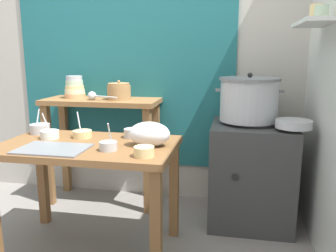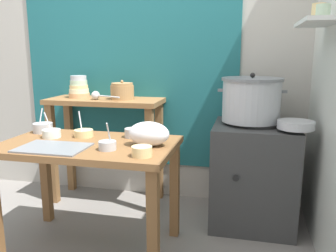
{
  "view_description": "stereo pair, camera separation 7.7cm",
  "coord_description": "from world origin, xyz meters",
  "px_view_note": "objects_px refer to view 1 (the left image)",
  "views": [
    {
      "loc": [
        0.79,
        -1.87,
        1.27
      ],
      "look_at": [
        0.39,
        0.23,
        0.82
      ],
      "focal_mm": 37.02,
      "sensor_mm": 36.0,
      "label": 1
    },
    {
      "loc": [
        0.87,
        -1.86,
        1.27
      ],
      "look_at": [
        0.39,
        0.23,
        0.82
      ],
      "focal_mm": 37.02,
      "sensor_mm": 36.0,
      "label": 2
    }
  ],
  "objects_px": {
    "prep_bowl_0": "(132,133)",
    "prep_bowl_3": "(82,134)",
    "serving_tray": "(53,149)",
    "ladle": "(93,96)",
    "prep_bowl_5": "(144,151)",
    "back_shelf_table": "(102,125)",
    "wide_pan": "(294,124)",
    "prep_bowl_2": "(108,145)",
    "plastic_bag": "(149,134)",
    "clay_pot": "(119,91)",
    "prep_table": "(88,161)",
    "prep_bowl_1": "(50,134)",
    "bowl_stack_enamel": "(75,88)",
    "prep_bowl_4": "(40,128)",
    "stove_block": "(251,173)",
    "steamer_pot": "(249,99)"
  },
  "relations": [
    {
      "from": "prep_bowl_2",
      "to": "prep_bowl_3",
      "type": "bearing_deg",
      "value": 136.89
    },
    {
      "from": "clay_pot",
      "to": "prep_bowl_1",
      "type": "bearing_deg",
      "value": -110.84
    },
    {
      "from": "plastic_bag",
      "to": "back_shelf_table",
      "type": "bearing_deg",
      "value": 129.17
    },
    {
      "from": "prep_bowl_1",
      "to": "prep_bowl_2",
      "type": "bearing_deg",
      "value": -22.36
    },
    {
      "from": "prep_table",
      "to": "prep_bowl_0",
      "type": "bearing_deg",
      "value": 41.76
    },
    {
      "from": "back_shelf_table",
      "to": "wide_pan",
      "type": "distance_m",
      "value": 1.52
    },
    {
      "from": "clay_pot",
      "to": "wide_pan",
      "type": "bearing_deg",
      "value": -13.16
    },
    {
      "from": "prep_table",
      "to": "prep_bowl_4",
      "type": "height_order",
      "value": "prep_bowl_4"
    },
    {
      "from": "bowl_stack_enamel",
      "to": "prep_bowl_4",
      "type": "xyz_separation_m",
      "value": [
        -0.0,
        -0.57,
        -0.23
      ]
    },
    {
      "from": "stove_block",
      "to": "wide_pan",
      "type": "relative_size",
      "value": 3.24
    },
    {
      "from": "prep_table",
      "to": "prep_bowl_0",
      "type": "height_order",
      "value": "prep_bowl_0"
    },
    {
      "from": "stove_block",
      "to": "plastic_bag",
      "type": "relative_size",
      "value": 3.08
    },
    {
      "from": "prep_bowl_0",
      "to": "prep_bowl_2",
      "type": "distance_m",
      "value": 0.33
    },
    {
      "from": "prep_table",
      "to": "back_shelf_table",
      "type": "relative_size",
      "value": 1.15
    },
    {
      "from": "ladle",
      "to": "prep_bowl_5",
      "type": "relative_size",
      "value": 2.46
    },
    {
      "from": "clay_pot",
      "to": "serving_tray",
      "type": "bearing_deg",
      "value": -96.2
    },
    {
      "from": "serving_tray",
      "to": "prep_bowl_0",
      "type": "distance_m",
      "value": 0.53
    },
    {
      "from": "prep_bowl_1",
      "to": "wide_pan",
      "type": "bearing_deg",
      "value": 12.86
    },
    {
      "from": "prep_bowl_2",
      "to": "prep_bowl_3",
      "type": "relative_size",
      "value": 0.98
    },
    {
      "from": "prep_bowl_2",
      "to": "prep_bowl_5",
      "type": "height_order",
      "value": "prep_bowl_2"
    },
    {
      "from": "prep_bowl_1",
      "to": "prep_bowl_5",
      "type": "distance_m",
      "value": 0.77
    },
    {
      "from": "wide_pan",
      "to": "prep_bowl_4",
      "type": "xyz_separation_m",
      "value": [
        -1.73,
        -0.24,
        -0.05
      ]
    },
    {
      "from": "stove_block",
      "to": "ladle",
      "type": "xyz_separation_m",
      "value": [
        -1.27,
        0.06,
        0.55
      ]
    },
    {
      "from": "stove_block",
      "to": "serving_tray",
      "type": "distance_m",
      "value": 1.46
    },
    {
      "from": "back_shelf_table",
      "to": "prep_bowl_0",
      "type": "relative_size",
      "value": 8.68
    },
    {
      "from": "serving_tray",
      "to": "prep_bowl_3",
      "type": "bearing_deg",
      "value": 81.91
    },
    {
      "from": "prep_bowl_3",
      "to": "back_shelf_table",
      "type": "bearing_deg",
      "value": 99.54
    },
    {
      "from": "steamer_pot",
      "to": "prep_bowl_4",
      "type": "bearing_deg",
      "value": -163.12
    },
    {
      "from": "bowl_stack_enamel",
      "to": "prep_bowl_1",
      "type": "xyz_separation_m",
      "value": [
        0.14,
        -0.7,
        -0.23
      ]
    },
    {
      "from": "prep_bowl_2",
      "to": "ladle",
      "type": "bearing_deg",
      "value": 117.82
    },
    {
      "from": "wide_pan",
      "to": "plastic_bag",
      "type": "bearing_deg",
      "value": -154.98
    },
    {
      "from": "clay_pot",
      "to": "prep_bowl_2",
      "type": "relative_size",
      "value": 1.14
    },
    {
      "from": "prep_bowl_0",
      "to": "prep_bowl_3",
      "type": "xyz_separation_m",
      "value": [
        -0.33,
        -0.06,
        -0.01
      ]
    },
    {
      "from": "back_shelf_table",
      "to": "serving_tray",
      "type": "bearing_deg",
      "value": -86.4
    },
    {
      "from": "prep_bowl_2",
      "to": "steamer_pot",
      "type": "bearing_deg",
      "value": 43.18
    },
    {
      "from": "ladle",
      "to": "plastic_bag",
      "type": "xyz_separation_m",
      "value": [
        0.63,
        -0.65,
        -0.14
      ]
    },
    {
      "from": "prep_table",
      "to": "clay_pot",
      "type": "height_order",
      "value": "clay_pot"
    },
    {
      "from": "prep_table",
      "to": "stove_block",
      "type": "height_order",
      "value": "stove_block"
    },
    {
      "from": "stove_block",
      "to": "prep_bowl_5",
      "type": "bearing_deg",
      "value": -126.92
    },
    {
      "from": "bowl_stack_enamel",
      "to": "serving_tray",
      "type": "height_order",
      "value": "bowl_stack_enamel"
    },
    {
      "from": "clay_pot",
      "to": "prep_bowl_3",
      "type": "bearing_deg",
      "value": -95.23
    },
    {
      "from": "prep_bowl_3",
      "to": "stove_block",
      "type": "bearing_deg",
      "value": 22.85
    },
    {
      "from": "prep_bowl_3",
      "to": "wide_pan",
      "type": "bearing_deg",
      "value": 12.1
    },
    {
      "from": "plastic_bag",
      "to": "wide_pan",
      "type": "height_order",
      "value": "plastic_bag"
    },
    {
      "from": "clay_pot",
      "to": "ladle",
      "type": "xyz_separation_m",
      "value": [
        -0.19,
        -0.07,
        -0.03
      ]
    },
    {
      "from": "serving_tray",
      "to": "prep_bowl_0",
      "type": "relative_size",
      "value": 3.62
    },
    {
      "from": "wide_pan",
      "to": "prep_bowl_5",
      "type": "relative_size",
      "value": 2.13
    },
    {
      "from": "back_shelf_table",
      "to": "ladle",
      "type": "distance_m",
      "value": 0.27
    },
    {
      "from": "prep_bowl_0",
      "to": "prep_bowl_2",
      "type": "xyz_separation_m",
      "value": [
        -0.04,
        -0.33,
        -0.0
      ]
    },
    {
      "from": "plastic_bag",
      "to": "prep_bowl_5",
      "type": "height_order",
      "value": "plastic_bag"
    }
  ]
}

